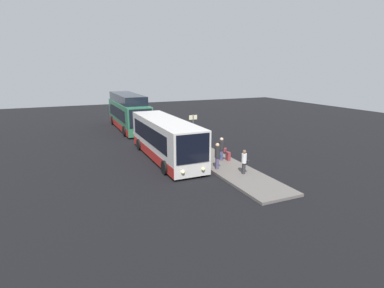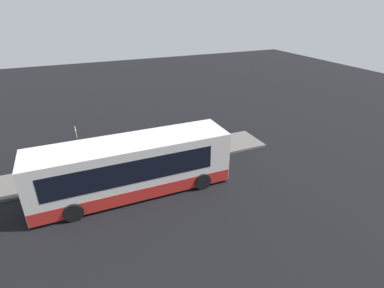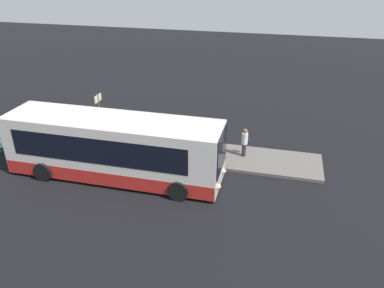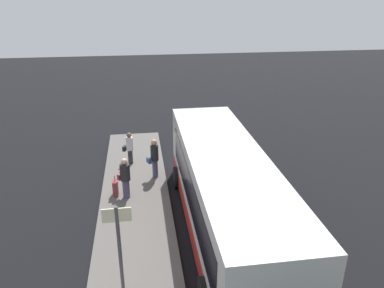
# 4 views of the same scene
# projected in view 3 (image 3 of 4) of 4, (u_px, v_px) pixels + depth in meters

# --- Properties ---
(ground) EXTENTS (80.00, 80.00, 0.00)m
(ground) POSITION_uv_depth(u_px,v_px,m) (118.00, 174.00, 18.80)
(ground) COLOR black
(platform) EXTENTS (20.00, 2.78, 0.16)m
(platform) POSITION_uv_depth(u_px,v_px,m) (140.00, 146.00, 21.35)
(platform) COLOR #605B56
(platform) RESTS_ON ground
(bus_lead) EXTENTS (10.62, 2.82, 3.05)m
(bus_lead) POSITION_uv_depth(u_px,v_px,m) (113.00, 148.00, 18.04)
(bus_lead) COLOR silver
(bus_lead) RESTS_ON ground
(passenger_boarding) EXTENTS (0.46, 0.57, 1.60)m
(passenger_boarding) POSITION_uv_depth(u_px,v_px,m) (245.00, 141.00, 19.82)
(passenger_boarding) COLOR #2D2D33
(passenger_boarding) RESTS_ON platform
(passenger_waiting) EXTENTS (0.49, 0.60, 1.81)m
(passenger_waiting) POSITION_uv_depth(u_px,v_px,m) (212.00, 145.00, 19.14)
(passenger_waiting) COLOR #4C476B
(passenger_waiting) RESTS_ON platform
(passenger_with_bags) EXTENTS (0.65, 0.62, 1.73)m
(passenger_with_bags) POSITION_uv_depth(u_px,v_px,m) (187.00, 133.00, 20.61)
(passenger_with_bags) COLOR #4C476B
(passenger_with_bags) RESTS_ON platform
(suitcase) EXTENTS (0.39, 0.21, 0.88)m
(suitcase) POSITION_uv_depth(u_px,v_px,m) (193.00, 140.00, 21.20)
(suitcase) COLOR maroon
(suitcase) RESTS_ON platform
(sign_post) EXTENTS (0.10, 0.76, 2.73)m
(sign_post) POSITION_uv_depth(u_px,v_px,m) (99.00, 111.00, 21.39)
(sign_post) COLOR #4C4C51
(sign_post) RESTS_ON platform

